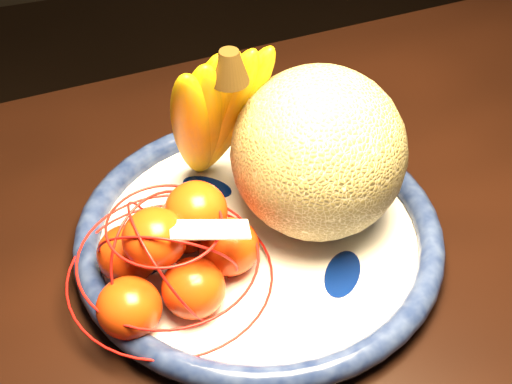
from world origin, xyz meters
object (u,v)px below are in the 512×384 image
object	(u,v)px
cantaloupe	(319,153)
banana_bunch	(212,111)
fruit_bowl	(259,237)
mandarin_bag	(173,254)

from	to	relation	value
cantaloupe	banana_bunch	xyz separation A→B (m)	(-0.09, 0.07, 0.02)
fruit_bowl	cantaloupe	size ratio (longest dim) A/B	2.17
fruit_bowl	mandarin_bag	distance (m)	0.11
cantaloupe	mandarin_bag	distance (m)	0.18
banana_bunch	mandarin_bag	world-z (taller)	banana_bunch
mandarin_bag	fruit_bowl	bearing A→B (deg)	18.39
banana_bunch	fruit_bowl	bearing A→B (deg)	-87.42
cantaloupe	fruit_bowl	bearing A→B (deg)	-170.08
cantaloupe	mandarin_bag	size ratio (longest dim) A/B	0.72
fruit_bowl	mandarin_bag	world-z (taller)	mandarin_bag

